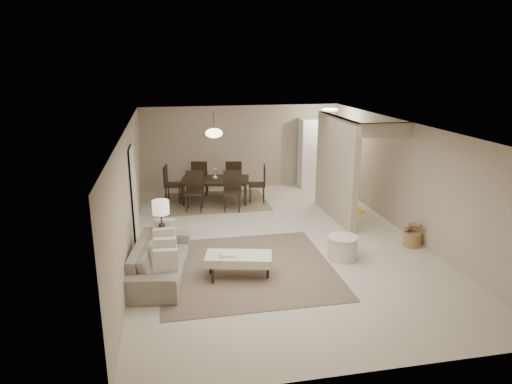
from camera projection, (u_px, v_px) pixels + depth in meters
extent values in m
plane|color=beige|center=(276.00, 240.00, 9.97)|extent=(9.00, 9.00, 0.00)
plane|color=white|center=(277.00, 126.00, 9.27)|extent=(9.00, 9.00, 0.00)
plane|color=tan|center=(242.00, 147.00, 13.86)|extent=(6.00, 0.00, 6.00)
plane|color=tan|center=(130.00, 193.00, 9.06)|extent=(0.00, 9.00, 9.00)
plane|color=tan|center=(407.00, 178.00, 10.18)|extent=(0.00, 9.00, 9.00)
cube|color=tan|center=(336.00, 168.00, 11.13)|extent=(0.15, 2.50, 2.50)
cube|color=black|center=(134.00, 195.00, 9.70)|extent=(0.04, 0.90, 2.04)
cube|color=white|center=(319.00, 153.00, 14.02)|extent=(1.20, 0.55, 2.10)
cylinder|color=white|center=(330.00, 110.00, 12.73)|extent=(0.44, 0.44, 0.05)
cube|color=brown|center=(247.00, 268.00, 8.62)|extent=(3.20, 3.20, 0.01)
imported|color=gray|center=(160.00, 259.00, 8.24)|extent=(2.33, 1.19, 0.65)
cube|color=beige|center=(239.00, 259.00, 8.20)|extent=(1.28, 0.80, 0.16)
cylinder|color=black|center=(213.00, 277.00, 7.99)|extent=(0.05, 0.05, 0.27)
cylinder|color=black|center=(268.00, 272.00, 8.17)|extent=(0.05, 0.05, 0.27)
cylinder|color=black|center=(210.00, 267.00, 8.36)|extent=(0.05, 0.05, 0.27)
cylinder|color=black|center=(263.00, 263.00, 8.54)|extent=(0.05, 0.05, 0.27)
cube|color=black|center=(163.00, 250.00, 8.83)|extent=(0.50, 0.50, 0.49)
cylinder|color=#462E1E|center=(162.00, 231.00, 8.72)|extent=(0.12, 0.12, 0.30)
cylinder|color=#462E1E|center=(161.00, 217.00, 8.64)|extent=(0.03, 0.03, 0.26)
cylinder|color=#F1E2BF|center=(161.00, 207.00, 8.59)|extent=(0.32, 0.32, 0.26)
cylinder|color=beige|center=(343.00, 248.00, 8.98)|extent=(0.59, 0.59, 0.46)
cylinder|color=olive|center=(412.00, 239.00, 9.62)|extent=(0.43, 0.43, 0.31)
cube|color=#80704F|center=(216.00, 202.00, 12.68)|extent=(2.80, 2.10, 0.01)
imported|color=black|center=(215.00, 191.00, 12.59)|extent=(2.00, 1.35, 0.65)
imported|color=white|center=(215.00, 177.00, 12.48)|extent=(0.16, 0.16, 0.14)
cube|color=gold|center=(345.00, 211.00, 11.90)|extent=(0.95, 0.59, 0.01)
cylinder|color=#462E1E|center=(214.00, 121.00, 12.05)|extent=(0.02, 0.02, 0.50)
ellipsoid|color=#FFEAC6|center=(214.00, 133.00, 12.14)|extent=(0.46, 0.46, 0.25)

